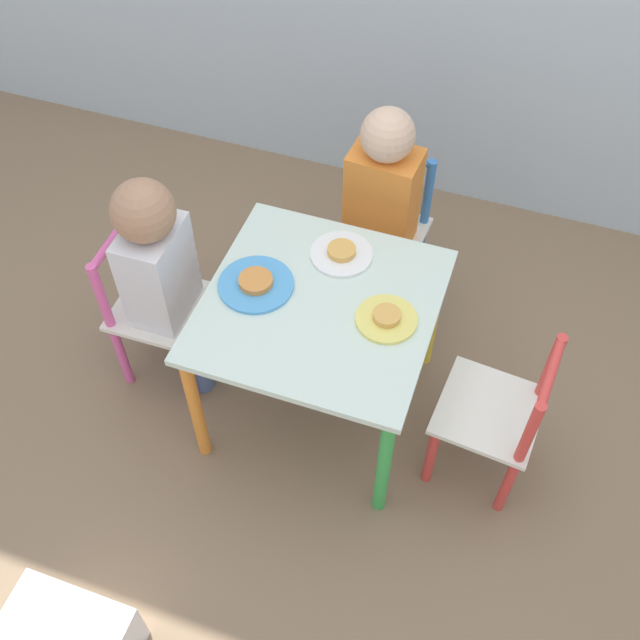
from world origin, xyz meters
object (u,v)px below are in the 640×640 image
chair_blue (383,234)px  plate_back (341,253)px  child_left (163,269)px  child_back (380,202)px  chair_pink (155,309)px  plate_right (386,318)px  plate_left (256,284)px  chair_red (497,417)px  kids_table (320,320)px

chair_blue → plate_back: bearing=-92.2°
chair_blue → child_left: bearing=-129.1°
child_back → plate_back: (-0.03, -0.27, 0.04)m
chair_pink → child_left: child_left is taller
child_left → plate_right: size_ratio=4.72×
plate_left → plate_right: 0.35m
child_back → plate_right: (0.14, -0.45, 0.04)m
child_back → child_left: bearing=-132.4°
plate_back → chair_red: bearing=-23.8°
chair_blue → child_back: 0.20m
chair_blue → child_left: 0.73m
chair_red → child_back: 0.71m
child_left → chair_red: bearing=-93.3°
kids_table → chair_pink: bearing=-179.0°
kids_table → chair_pink: size_ratio=1.13×
plate_left → plate_back: (0.18, 0.18, 0.00)m
child_left → chair_blue: bearing=-44.3°
plate_back → plate_right: bearing=-45.0°
chair_pink → chair_red: 1.02m
kids_table → chair_blue: bearing=85.8°
kids_table → plate_right: bearing=0.0°
child_left → plate_left: 0.27m
chair_blue → child_back: size_ratio=0.70×
chair_pink → child_left: size_ratio=0.70×
chair_red → child_left: child_left is taller
chair_pink → chair_blue: bearing=-47.6°
plate_right → kids_table: bearing=180.0°
chair_red → plate_right: (-0.33, 0.05, 0.23)m
kids_table → child_back: size_ratio=0.79×
chair_pink → plate_left: (0.33, 0.01, 0.23)m
kids_table → child_back: child_back is taller
kids_table → chair_red: bearing=-5.3°
child_left → plate_left: size_ratio=3.73×
chair_blue → chair_red: (0.47, -0.55, 0.00)m
child_back → kids_table: bearing=-90.0°
chair_red → child_back: bearing=-130.9°
plate_left → child_left: bearing=-178.3°
chair_red → plate_left: chair_red is taller
chair_blue → plate_right: size_ratio=3.32×
chair_blue → plate_back: size_ratio=3.07×
child_back → plate_right: size_ratio=4.78×
plate_left → plate_right: (0.35, -0.00, 0.00)m
plate_left → chair_red: bearing=-3.9°
child_back → chair_red: bearing=-42.0°
chair_red → plate_back: size_ratio=3.07×
chair_pink → plate_left: chair_pink is taller
plate_left → kids_table: bearing=-0.0°
plate_left → plate_right: bearing=-0.0°
chair_pink → plate_back: chair_pink is taller
kids_table → child_left: bearing=-179.0°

